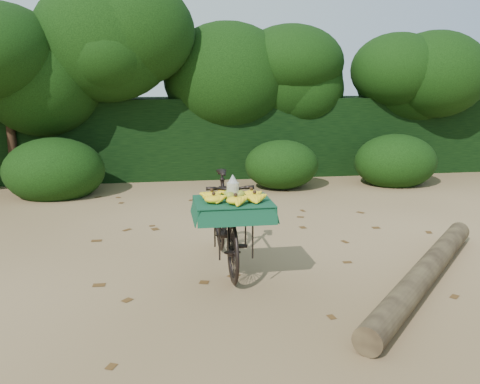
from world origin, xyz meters
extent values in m
plane|color=tan|center=(0.00, 0.00, 0.00)|extent=(80.00, 80.00, 0.00)
imported|color=black|center=(-0.23, 0.04, 0.57)|extent=(0.54, 1.89, 1.14)
cube|color=black|center=(-0.23, -0.56, 0.93)|extent=(0.41, 0.50, 0.03)
cube|color=#124527|center=(-0.23, -0.56, 0.95)|extent=(0.82, 0.68, 0.01)
ellipsoid|color=olive|center=(-0.15, -0.56, 1.01)|extent=(0.11, 0.09, 0.12)
ellipsoid|color=olive|center=(-0.27, -0.50, 1.01)|extent=(0.11, 0.09, 0.12)
ellipsoid|color=olive|center=(-0.27, -0.62, 1.01)|extent=(0.11, 0.09, 0.12)
cylinder|color=#EAE5C6|center=(-0.23, -0.55, 1.06)|extent=(0.13, 0.13, 0.17)
cylinder|color=brown|center=(1.88, -0.87, 0.13)|extent=(2.71, 2.90, 0.27)
cube|color=black|center=(0.00, 6.30, 0.90)|extent=(26.00, 1.80, 1.80)
camera|label=1|loc=(-0.99, -5.77, 2.22)|focal=38.00mm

